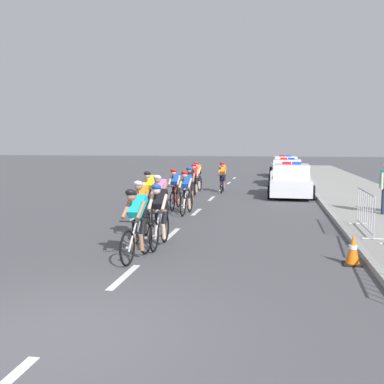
% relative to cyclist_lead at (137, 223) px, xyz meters
% --- Properties ---
extents(ground_plane, '(160.00, 160.00, 0.00)m').
position_rel_cyclist_lead_xyz_m(ground_plane, '(0.12, -3.83, -0.79)').
color(ground_plane, '#4C4C51').
extents(sidewalk_slab, '(4.07, 60.00, 0.12)m').
position_rel_cyclist_lead_xyz_m(sidewalk_slab, '(6.71, 10.17, -0.73)').
color(sidewalk_slab, gray).
rests_on(sidewalk_slab, ground).
extents(kerb_edge, '(0.16, 60.00, 0.13)m').
position_rel_cyclist_lead_xyz_m(kerb_edge, '(4.75, 10.17, -0.72)').
color(kerb_edge, '#9E9E99').
rests_on(kerb_edge, ground).
extents(lane_markings_centre, '(0.14, 29.60, 0.01)m').
position_rel_cyclist_lead_xyz_m(lane_markings_centre, '(0.12, 8.80, -0.78)').
color(lane_markings_centre, white).
rests_on(lane_markings_centre, ground).
extents(cyclist_lead, '(0.45, 1.72, 1.56)m').
position_rel_cyclist_lead_xyz_m(cyclist_lead, '(0.00, 0.00, 0.00)').
color(cyclist_lead, black).
rests_on(cyclist_lead, ground).
extents(cyclist_second, '(0.42, 1.72, 1.56)m').
position_rel_cyclist_lead_xyz_m(cyclist_second, '(0.18, 1.24, 0.00)').
color(cyclist_second, black).
rests_on(cyclist_second, ground).
extents(cyclist_third, '(0.42, 1.72, 1.56)m').
position_rel_cyclist_lead_xyz_m(cyclist_third, '(-0.49, 2.00, 0.00)').
color(cyclist_third, black).
rests_on(cyclist_third, ground).
extents(cyclist_fourth, '(0.43, 1.72, 1.56)m').
position_rel_cyclist_lead_xyz_m(cyclist_fourth, '(-0.52, 4.06, 0.00)').
color(cyclist_fourth, black).
rests_on(cyclist_fourth, ground).
extents(cyclist_fifth, '(0.42, 1.72, 1.56)m').
position_rel_cyclist_lead_xyz_m(cyclist_fifth, '(-1.29, 5.69, 0.00)').
color(cyclist_fifth, black).
rests_on(cyclist_fifth, ground).
extents(cyclist_sixth, '(0.43, 1.72, 1.56)m').
position_rel_cyclist_lead_xyz_m(cyclist_sixth, '(-0.13, 6.22, 0.00)').
color(cyclist_sixth, black).
rests_on(cyclist_sixth, ground).
extents(cyclist_seventh, '(0.42, 1.72, 1.56)m').
position_rel_cyclist_lead_xyz_m(cyclist_seventh, '(-0.76, 7.31, 0.00)').
color(cyclist_seventh, black).
rests_on(cyclist_seventh, ground).
extents(cyclist_eighth, '(0.43, 1.72, 1.56)m').
position_rel_cyclist_lead_xyz_m(cyclist_eighth, '(-0.45, 8.65, 0.00)').
color(cyclist_eighth, black).
rests_on(cyclist_eighth, ground).
extents(cyclist_ninth, '(0.45, 1.72, 1.56)m').
position_rel_cyclist_lead_xyz_m(cyclist_ninth, '(-0.76, 11.44, 0.00)').
color(cyclist_ninth, black).
rests_on(cyclist_ninth, ground).
extents(cyclist_tenth, '(0.45, 1.72, 1.56)m').
position_rel_cyclist_lead_xyz_m(cyclist_tenth, '(-0.94, 13.30, 0.00)').
color(cyclist_tenth, black).
rests_on(cyclist_tenth, ground).
extents(cyclist_eleventh, '(0.42, 1.72, 1.56)m').
position_rel_cyclist_lead_xyz_m(cyclist_eleventh, '(0.31, 13.44, 0.00)').
color(cyclist_eleventh, black).
rests_on(cyclist_eleventh, ground).
extents(police_car_nearest, '(2.12, 4.46, 1.59)m').
position_rel_cyclist_lead_xyz_m(police_car_nearest, '(3.62, 12.35, -0.11)').
color(police_car_nearest, silver).
rests_on(police_car_nearest, ground).
extents(police_car_second, '(2.15, 4.47, 1.59)m').
position_rel_cyclist_lead_xyz_m(police_car_second, '(3.62, 18.56, -0.11)').
color(police_car_second, silver).
rests_on(police_car_second, ground).
extents(police_car_third, '(2.20, 4.50, 1.59)m').
position_rel_cyclist_lead_xyz_m(police_car_third, '(3.62, 24.93, -0.11)').
color(police_car_third, white).
rests_on(police_car_third, ground).
extents(crowd_barrier_rear, '(0.53, 2.32, 1.07)m').
position_rel_cyclist_lead_xyz_m(crowd_barrier_rear, '(5.20, 3.47, -0.14)').
color(crowd_barrier_rear, '#B7BABF').
rests_on(crowd_barrier_rear, sidewalk_slab).
extents(traffic_cone_near, '(0.36, 0.36, 0.64)m').
position_rel_cyclist_lead_xyz_m(traffic_cone_near, '(4.39, 0.38, -0.48)').
color(traffic_cone_near, black).
rests_on(traffic_cone_near, ground).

